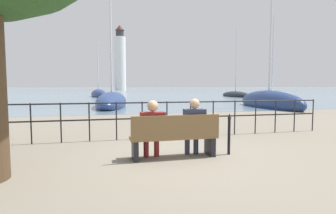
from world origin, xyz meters
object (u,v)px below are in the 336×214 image
seated_person_left (152,126)px  sailboat_5 (235,95)px  seated_person_right (194,124)px  sailboat_2 (272,98)px  park_bench (175,137)px  closed_umbrella (229,132)px  sailboat_1 (99,95)px  harbor_lighthouse (120,60)px  sailboat_0 (112,102)px  sailboat_4 (269,102)px

seated_person_left → sailboat_5: size_ratio=0.11×
seated_person_right → sailboat_2: 23.92m
seated_person_right → park_bench: bearing=-170.2°
park_bench → closed_umbrella: bearing=0.2°
sailboat_1 → sailboat_2: bearing=-52.8°
harbor_lighthouse → park_bench: bearing=-93.0°
sailboat_5 → harbor_lighthouse: (-11.25, 88.30, 13.43)m
closed_umbrella → harbor_lighthouse: (4.94, 118.21, 13.21)m
seated_person_left → sailboat_0: (-0.37, 14.92, -0.31)m
seated_person_left → closed_umbrella: seated_person_left is taller
park_bench → seated_person_right: seated_person_right is taller
seated_person_right → harbor_lighthouse: 118.99m
seated_person_left → sailboat_1: size_ratio=0.14×
closed_umbrella → sailboat_5: sailboat_5 is taller
closed_umbrella → sailboat_4: (8.71, 11.13, -0.11)m
closed_umbrella → sailboat_0: size_ratio=0.07×
park_bench → sailboat_4: bearing=48.3°
sailboat_1 → sailboat_4: sailboat_4 is taller
sailboat_0 → closed_umbrella: bearing=-76.3°
park_bench → sailboat_4: sailboat_4 is taller
seated_person_left → harbor_lighthouse: 119.04m
seated_person_left → sailboat_4: size_ratio=0.11×
sailboat_2 → sailboat_5: (1.91, 11.25, -0.05)m
closed_umbrella → harbor_lighthouse: size_ratio=0.03×
park_bench → sailboat_5: bearing=59.8°
park_bench → sailboat_0: (-0.82, 15.00, -0.08)m
park_bench → closed_umbrella: (1.22, 0.00, 0.07)m
closed_umbrella → seated_person_left: bearing=177.5°
sailboat_1 → sailboat_0: bearing=-98.0°
seated_person_right → sailboat_5: sailboat_5 is taller
closed_umbrella → sailboat_0: sailboat_0 is taller
seated_person_left → sailboat_2: (15.95, 18.59, -0.33)m
park_bench → seated_person_right: 0.51m
seated_person_left → sailboat_4: (10.38, 11.06, -0.28)m
sailboat_4 → sailboat_5: bearing=72.8°
seated_person_left → harbor_lighthouse: bearing=86.8°
sailboat_2 → closed_umbrella: bearing=-131.6°
seated_person_right → sailboat_4: sailboat_4 is taller
park_bench → sailboat_2: 24.26m
sailboat_1 → sailboat_2: sailboat_2 is taller
sailboat_1 → sailboat_5: sailboat_5 is taller
sailboat_1 → sailboat_2: (17.64, -15.19, -0.01)m
sailboat_4 → sailboat_5: (7.48, 18.78, -0.11)m
sailboat_4 → harbor_lighthouse: (-3.77, 107.08, 13.32)m
seated_person_left → sailboat_1: 33.82m
seated_person_left → sailboat_0: sailboat_0 is taller
closed_umbrella → sailboat_4: bearing=51.9°
sailboat_5 → sailboat_0: bearing=-139.5°
sailboat_1 → sailboat_2: 23.28m
seated_person_left → closed_umbrella: (1.66, -0.07, -0.16)m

